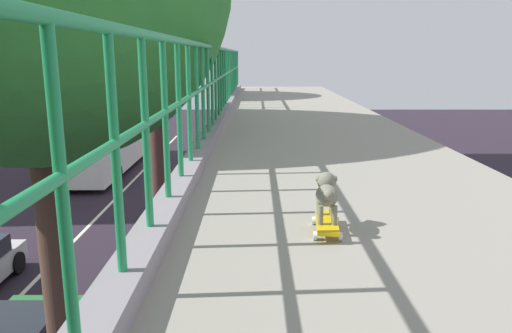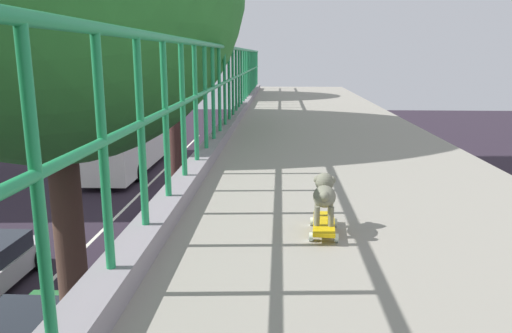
% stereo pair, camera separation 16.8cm
% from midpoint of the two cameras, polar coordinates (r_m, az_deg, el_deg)
% --- Properties ---
extents(city_bus, '(2.71, 11.03, 3.44)m').
position_cam_midpoint_polar(city_bus, '(29.45, -13.99, 3.53)').
color(city_bus, white).
rests_on(city_bus, ground).
extents(roadside_tree_far, '(3.64, 3.64, 9.04)m').
position_cam_midpoint_polar(roadside_tree_far, '(14.23, -9.35, 15.89)').
color(roadside_tree_far, '#55312E').
rests_on(roadside_tree_far, ground).
extents(toy_skateboard, '(0.21, 0.45, 0.08)m').
position_cam_midpoint_polar(toy_skateboard, '(3.22, 9.33, -6.64)').
color(toy_skateboard, gold).
rests_on(toy_skateboard, overpass_deck).
extents(small_dog, '(0.17, 0.37, 0.29)m').
position_cam_midpoint_polar(small_dog, '(3.21, 9.39, -3.08)').
color(small_dog, slate).
rests_on(small_dog, toy_skateboard).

